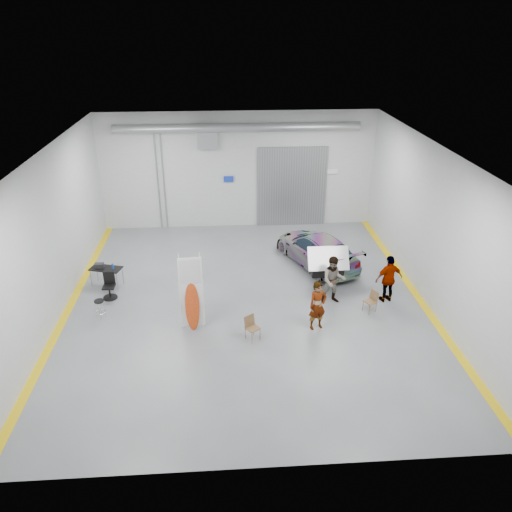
{
  "coord_description": "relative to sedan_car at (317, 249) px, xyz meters",
  "views": [
    {
      "loc": [
        -0.79,
        -16.85,
        10.15
      ],
      "look_at": [
        0.44,
        1.03,
        1.5
      ],
      "focal_mm": 35.0,
      "sensor_mm": 36.0,
      "label": 1
    }
  ],
  "objects": [
    {
      "name": "work_table",
      "position": [
        -9.09,
        -1.42,
        0.09
      ],
      "size": [
        1.4,
        0.97,
        1.04
      ],
      "rotation": [
        0.0,
        0.0,
        -0.29
      ],
      "color": "gray",
      "rests_on": "ground"
    },
    {
      "name": "room_shell",
      "position": [
        -3.08,
        -0.97,
        3.37
      ],
      "size": [
        14.02,
        16.18,
        6.01
      ],
      "color": "#B3B5B7",
      "rests_on": "ground"
    },
    {
      "name": "folding_chair_near",
      "position": [
        -3.23,
        -5.69,
        -0.44
      ],
      "size": [
        0.57,
        0.63,
        0.88
      ],
      "rotation": [
        0.0,
        0.0,
        0.61
      ],
      "color": "brown",
      "rests_on": "ground"
    },
    {
      "name": "trunk_lid",
      "position": [
        0.0,
        -2.2,
        0.73
      ],
      "size": [
        1.66,
        1.01,
        0.04
      ],
      "primitive_type": "cube",
      "color": "silver",
      "rests_on": "sedan_car"
    },
    {
      "name": "person_a",
      "position": [
        -0.9,
        -5.14,
        0.21
      ],
      "size": [
        0.78,
        0.63,
        1.85
      ],
      "primitive_type": "imported",
      "rotation": [
        0.0,
        0.0,
        0.32
      ],
      "color": "brown",
      "rests_on": "ground"
    },
    {
      "name": "person_c",
      "position": [
        2.19,
        -3.45,
        0.26
      ],
      "size": [
        1.21,
        0.71,
        1.95
      ],
      "primitive_type": "imported",
      "rotation": [
        0.0,
        0.0,
        3.37
      ],
      "color": "olive",
      "rests_on": "ground"
    },
    {
      "name": "surfboard_display",
      "position": [
        -5.33,
        -4.9,
        0.51
      ],
      "size": [
        0.85,
        0.27,
        3.0
      ],
      "rotation": [
        0.0,
        0.0,
        0.07
      ],
      "color": "white",
      "rests_on": "ground"
    },
    {
      "name": "sedan_car",
      "position": [
        0.0,
        0.0,
        0.0
      ],
      "size": [
        3.7,
        5.29,
        1.42
      ],
      "primitive_type": "imported",
      "rotation": [
        0.0,
        0.0,
        3.53
      ],
      "color": "white",
      "rests_on": "ground"
    },
    {
      "name": "office_chair",
      "position": [
        -8.72,
        -2.46,
        -0.25
      ],
      "size": [
        0.56,
        0.56,
        1.06
      ],
      "rotation": [
        0.0,
        0.0,
        -0.02
      ],
      "color": "black",
      "rests_on": "ground"
    },
    {
      "name": "shop_stool",
      "position": [
        -8.79,
        -3.92,
        -0.35
      ],
      "size": [
        0.37,
        0.37,
        0.73
      ],
      "rotation": [
        0.0,
        0.0,
        0.28
      ],
      "color": "black",
      "rests_on": "ground"
    },
    {
      "name": "ground",
      "position": [
        -3.32,
        -3.19,
        -0.71
      ],
      "size": [
        16.0,
        16.0,
        0.0
      ],
      "primitive_type": "plane",
      "color": "slate",
      "rests_on": "ground"
    },
    {
      "name": "person_b",
      "position": [
        0.03,
        -3.41,
        0.26
      ],
      "size": [
        0.99,
        0.78,
        1.94
      ],
      "primitive_type": "imported",
      "rotation": [
        0.0,
        0.0,
        -0.05
      ],
      "color": "slate",
      "rests_on": "ground"
    },
    {
      "name": "folding_chair_far",
      "position": [
        1.3,
        -4.19,
        -0.45
      ],
      "size": [
        0.53,
        0.64,
        0.84
      ],
      "rotation": [
        0.0,
        0.0,
        -1.07
      ],
      "color": "brown",
      "rests_on": "ground"
    }
  ]
}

